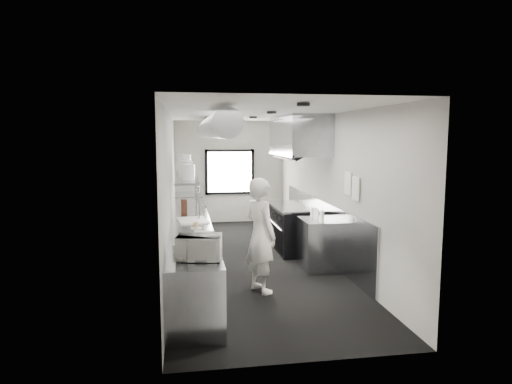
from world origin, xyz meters
name	(u,v)px	position (x,y,z in m)	size (l,w,h in m)	color
floor	(251,260)	(0.00, 0.00, 0.00)	(3.00, 8.00, 0.01)	black
ceiling	(251,114)	(0.00, 0.00, 2.80)	(3.00, 8.00, 0.01)	silver
wall_back	(230,172)	(0.00, 4.00, 1.40)	(3.00, 0.02, 2.80)	#B7B4AE
wall_front	(308,233)	(0.00, -4.00, 1.40)	(3.00, 0.02, 2.80)	#B7B4AE
wall_left	(170,190)	(-1.50, 0.00, 1.40)	(0.02, 8.00, 2.80)	#B7B4AE
wall_right	(327,187)	(1.50, 0.00, 1.40)	(0.02, 8.00, 2.80)	#B7B4AE
wall_cladding	(321,227)	(1.48, 0.30, 0.55)	(0.03, 5.50, 1.10)	gray
hvac_duct	(212,127)	(-0.70, 0.40, 2.55)	(0.40, 0.40, 6.40)	#96979E
service_window	(230,172)	(0.00, 3.96, 1.40)	(1.36, 0.05, 1.25)	white
exhaust_hood	(298,136)	(1.10, 0.70, 2.39)	(0.81, 2.20, 0.88)	gray
prep_counter	(191,246)	(-1.15, -0.50, 0.45)	(0.70, 6.00, 0.90)	gray
pass_shelf	(187,177)	(-1.19, 1.00, 1.54)	(0.45, 3.00, 0.68)	gray
range	(295,228)	(1.04, 0.70, 0.47)	(0.88, 1.60, 0.94)	black
bottle_station	(319,244)	(1.15, -0.70, 0.45)	(0.65, 0.80, 0.90)	gray
far_work_table	(189,212)	(-1.15, 3.20, 0.45)	(0.70, 1.20, 0.90)	gray
notice_sheet_a	(348,183)	(1.47, -1.20, 1.60)	(0.02, 0.28, 0.38)	white
notice_sheet_b	(356,189)	(1.47, -1.55, 1.55)	(0.02, 0.28, 0.38)	white
line_cook	(261,235)	(-0.11, -1.73, 0.88)	(0.64, 0.42, 1.77)	white
microwave	(199,247)	(-1.08, -3.00, 1.05)	(0.49, 0.37, 0.30)	white
deli_tub_a	(178,248)	(-1.33, -2.65, 0.96)	(0.16, 0.16, 0.11)	beige
deli_tub_b	(185,242)	(-1.25, -2.29, 0.95)	(0.13, 0.13, 0.09)	beige
newspaper	(203,233)	(-0.98, -1.57, 0.90)	(0.31, 0.39, 0.01)	beige
small_plate	(196,228)	(-1.07, -1.13, 0.91)	(0.17, 0.17, 0.01)	white
pastry	(196,224)	(-1.07, -1.13, 0.96)	(0.10, 0.10, 0.10)	tan
cutting_board	(193,220)	(-1.11, -0.47, 0.91)	(0.49, 0.65, 0.02)	white
knife_block	(184,206)	(-1.26, 0.42, 1.03)	(0.10, 0.23, 0.25)	#502E1C
plate_stack_a	(188,172)	(-1.17, 0.14, 1.71)	(0.25, 0.25, 0.29)	white
plate_stack_b	(187,169)	(-1.19, 0.59, 1.73)	(0.25, 0.25, 0.33)	white
plate_stack_c	(187,168)	(-1.19, 1.10, 1.72)	(0.22, 0.22, 0.31)	white
plate_stack_d	(185,164)	(-1.22, 1.66, 1.78)	(0.27, 0.27, 0.41)	white
squeeze_bottle_a	(322,216)	(1.11, -0.95, 1.00)	(0.07, 0.07, 0.20)	white
squeeze_bottle_b	(321,216)	(1.14, -0.81, 0.98)	(0.05, 0.05, 0.16)	white
squeeze_bottle_c	(317,215)	(1.11, -0.69, 0.99)	(0.06, 0.06, 0.18)	white
squeeze_bottle_d	(315,213)	(1.11, -0.52, 0.99)	(0.06, 0.06, 0.18)	white
squeeze_bottle_e	(312,212)	(1.09, -0.40, 0.98)	(0.06, 0.06, 0.17)	white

